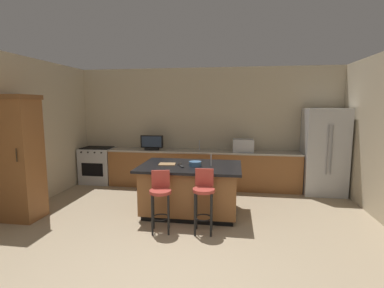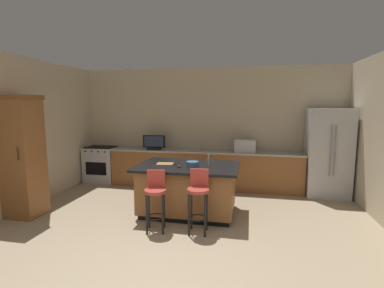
{
  "view_description": "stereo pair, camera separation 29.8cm",
  "coord_description": "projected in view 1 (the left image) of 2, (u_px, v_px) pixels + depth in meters",
  "views": [
    {
      "loc": [
        0.72,
        -2.74,
        1.98
      ],
      "look_at": [
        -0.17,
        3.15,
        1.17
      ],
      "focal_mm": 26.71,
      "sensor_mm": 36.0,
      "label": 1
    },
    {
      "loc": [
        1.02,
        -2.69,
        1.98
      ],
      "look_at": [
        -0.17,
        3.15,
        1.17
      ],
      "focal_mm": 26.71,
      "sensor_mm": 36.0,
      "label": 2
    }
  ],
  "objects": [
    {
      "name": "cutting_board",
      "position": [
        167.0,
        164.0,
        5.21
      ],
      "size": [
        0.32,
        0.26,
        0.02
      ],
      "primitive_type": "cube",
      "rotation": [
        0.0,
        0.0,
        0.11
      ],
      "color": "#A87F51",
      "rests_on": "kitchen_island"
    },
    {
      "name": "wall_left",
      "position": [
        26.0,
        133.0,
        5.49
      ],
      "size": [
        0.12,
        4.78,
        2.89
      ],
      "primitive_type": "cube",
      "color": "beige",
      "rests_on": "ground_plane"
    },
    {
      "name": "counter_back",
      "position": [
        202.0,
        169.0,
        6.92
      ],
      "size": [
        4.58,
        0.62,
        0.9
      ],
      "color": "brown",
      "rests_on": "ground_plane"
    },
    {
      "name": "microwave",
      "position": [
        243.0,
        145.0,
        6.7
      ],
      "size": [
        0.48,
        0.36,
        0.29
      ],
      "primitive_type": "cube",
      "color": "#B7BABF",
      "rests_on": "counter_back"
    },
    {
      "name": "wall_back",
      "position": [
        206.0,
        127.0,
        7.15
      ],
      "size": [
        6.9,
        0.12,
        2.89
      ],
      "primitive_type": "cube",
      "color": "beige",
      "rests_on": "ground_plane"
    },
    {
      "name": "bar_stool_right",
      "position": [
        204.0,
        195.0,
        4.42
      ],
      "size": [
        0.34,
        0.34,
        0.99
      ],
      "rotation": [
        0.0,
        0.0,
        0.04
      ],
      "color": "#B23D33",
      "rests_on": "ground_plane"
    },
    {
      "name": "tv_remote",
      "position": [
        182.0,
        166.0,
        5.02
      ],
      "size": [
        0.11,
        0.17,
        0.02
      ],
      "primitive_type": "cube",
      "rotation": [
        0.0,
        0.0,
        0.46
      ],
      "color": "black",
      "rests_on": "kitchen_island"
    },
    {
      "name": "sink_faucet_back",
      "position": [
        199.0,
        145.0,
        6.95
      ],
      "size": [
        0.02,
        0.02,
        0.24
      ],
      "primitive_type": "cylinder",
      "color": "#B2B2B7",
      "rests_on": "counter_back"
    },
    {
      "name": "refrigerator",
      "position": [
        324.0,
        151.0,
        6.37
      ],
      "size": [
        0.88,
        0.79,
        1.92
      ],
      "color": "#B7BABF",
      "rests_on": "ground_plane"
    },
    {
      "name": "bar_stool_left",
      "position": [
        161.0,
        196.0,
        4.46
      ],
      "size": [
        0.35,
        0.36,
        0.96
      ],
      "rotation": [
        0.0,
        0.0,
        0.21
      ],
      "color": "#B23D33",
      "rests_on": "ground_plane"
    },
    {
      "name": "cabinet_tower",
      "position": [
        20.0,
        156.0,
        4.88
      ],
      "size": [
        0.64,
        0.57,
        2.15
      ],
      "color": "brown",
      "rests_on": "ground_plane"
    },
    {
      "name": "fruit_bowl",
      "position": [
        195.0,
        164.0,
        5.1
      ],
      "size": [
        0.22,
        0.22,
        0.08
      ],
      "primitive_type": "cylinder",
      "color": "#3F668C",
      "rests_on": "kitchen_island"
    },
    {
      "name": "kitchen_island",
      "position": [
        190.0,
        189.0,
        5.23
      ],
      "size": [
        1.82,
        1.24,
        0.9
      ],
      "color": "black",
      "rests_on": "ground_plane"
    },
    {
      "name": "sink_faucet_island",
      "position": [
        211.0,
        160.0,
        5.1
      ],
      "size": [
        0.02,
        0.02,
        0.22
      ],
      "primitive_type": "cylinder",
      "color": "#B2B2B7",
      "rests_on": "kitchen_island"
    },
    {
      "name": "range_oven",
      "position": [
        98.0,
        165.0,
        7.32
      ],
      "size": [
        0.8,
        0.63,
        0.92
      ],
      "color": "#B7BABF",
      "rests_on": "ground_plane"
    },
    {
      "name": "tv_monitor",
      "position": [
        152.0,
        143.0,
        6.97
      ],
      "size": [
        0.56,
        0.16,
        0.35
      ],
      "color": "black",
      "rests_on": "counter_back"
    },
    {
      "name": "cell_phone",
      "position": [
        180.0,
        164.0,
        5.24
      ],
      "size": [
        0.08,
        0.15,
        0.01
      ],
      "primitive_type": "cube",
      "rotation": [
        0.0,
        0.0,
        0.04
      ],
      "color": "black",
      "rests_on": "kitchen_island"
    }
  ]
}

